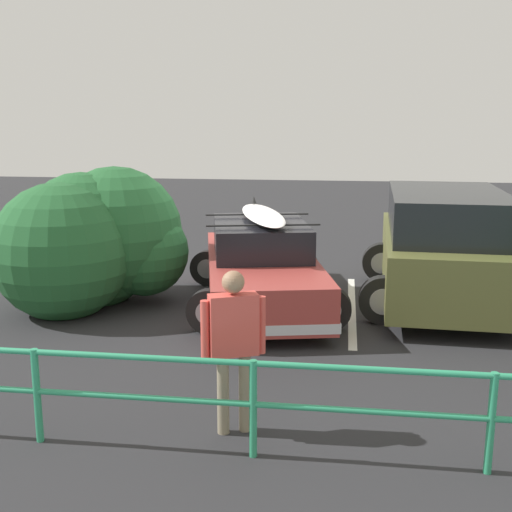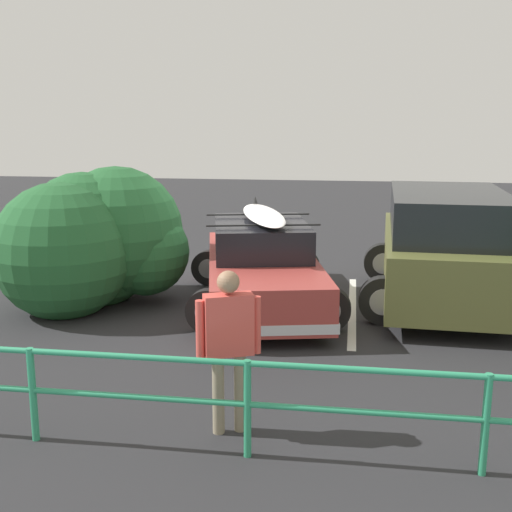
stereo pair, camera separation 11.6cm
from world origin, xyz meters
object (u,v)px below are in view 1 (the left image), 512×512
at_px(person_bystander, 234,337).
at_px(suv_car, 445,246).
at_px(sedan_car, 261,266).
at_px(bush_near_left, 96,242).

bearing_deg(person_bystander, suv_car, -118.02).
distance_m(sedan_car, person_bystander, 4.49).
xyz_separation_m(suv_car, person_bystander, (2.66, 5.00, 0.01)).
bearing_deg(suv_car, sedan_car, 10.15).
bearing_deg(bush_near_left, person_bystander, 126.06).
bearing_deg(sedan_car, person_bystander, 94.22).
height_order(sedan_car, person_bystander, sedan_car).
bearing_deg(suv_car, bush_near_left, 8.42).
bearing_deg(person_bystander, bush_near_left, -53.94).
height_order(suv_car, person_bystander, suv_car).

